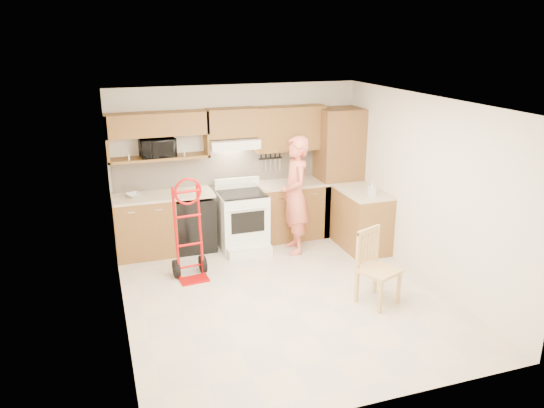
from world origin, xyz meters
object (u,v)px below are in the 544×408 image
microwave (157,147)px  hand_truck (190,234)px  dining_chair (379,268)px  range (243,216)px  person (295,195)px

microwave → hand_truck: 1.55m
dining_chair → microwave: bearing=108.8°
range → dining_chair: bearing=-63.6°
range → hand_truck: hand_truck is taller
microwave → hand_truck: microwave is taller
range → person: person is taller
microwave → dining_chair: bearing=-55.0°
person → dining_chair: size_ratio=1.90×
person → dining_chair: (0.39, -1.90, -0.43)m
dining_chair → hand_truck: bearing=122.6°
microwave → range: bearing=-24.2°
range → microwave: bearing=162.0°
range → person: bearing=-25.3°
microwave → hand_truck: bearing=-85.3°
range → person: size_ratio=0.59×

